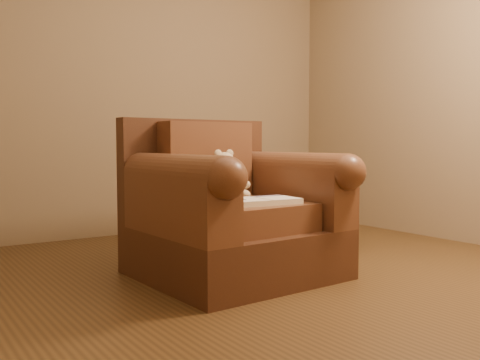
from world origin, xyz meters
TOP-DOWN VIEW (x-y plane):
  - floor at (0.00, 0.00)m, footprint 4.00×4.00m
  - armchair at (-0.18, 0.25)m, footprint 1.13×1.08m
  - teddy_bear at (-0.14, 0.34)m, footprint 0.23×0.26m
  - guidebook at (-0.14, -0.02)m, footprint 0.44×0.29m
  - side_table at (0.91, 0.46)m, footprint 0.35×0.35m

SIDE VIEW (x-z plane):
  - floor at x=0.00m, z-range 0.00..0.00m
  - side_table at x=0.91m, z-range 0.02..0.51m
  - armchair at x=-0.18m, z-range -0.11..0.86m
  - guidebook at x=-0.14m, z-range 0.46..0.50m
  - teddy_bear at x=-0.14m, z-range 0.43..0.74m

